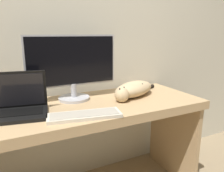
# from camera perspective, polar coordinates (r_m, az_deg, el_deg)

# --- Properties ---
(wall_back) EXTENTS (6.40, 0.06, 2.60)m
(wall_back) POSITION_cam_1_polar(r_m,az_deg,el_deg) (1.74, -12.46, 16.13)
(wall_back) COLOR beige
(wall_back) RESTS_ON ground_plane
(desk) EXTENTS (1.68, 0.62, 0.75)m
(desk) POSITION_cam_1_polar(r_m,az_deg,el_deg) (1.52, -7.63, -10.26)
(desk) COLOR tan
(desk) RESTS_ON ground_plane
(monitor) EXTENTS (0.63, 0.22, 0.46)m
(monitor) POSITION_cam_1_polar(r_m,az_deg,el_deg) (1.55, -10.24, 5.08)
(monitor) COLOR #B2B2B7
(monitor) RESTS_ON desk
(laptop) EXTENTS (0.33, 0.29, 0.25)m
(laptop) POSITION_cam_1_polar(r_m,az_deg,el_deg) (1.38, -22.67, -4.93)
(laptop) COLOR black
(laptop) RESTS_ON desk
(external_keyboard) EXTENTS (0.44, 0.21, 0.02)m
(external_keyboard) POSITION_cam_1_polar(r_m,az_deg,el_deg) (1.26, -7.19, -7.58)
(external_keyboard) COLOR beige
(external_keyboard) RESTS_ON desk
(cat) EXTENTS (0.51, 0.32, 0.11)m
(cat) POSITION_cam_1_polar(r_m,az_deg,el_deg) (1.64, 5.55, -0.80)
(cat) COLOR #D1B284
(cat) RESTS_ON desk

